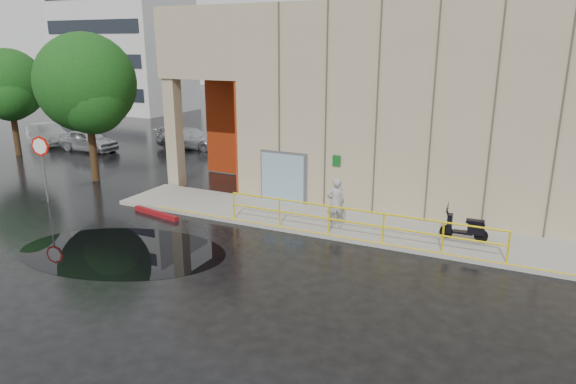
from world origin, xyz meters
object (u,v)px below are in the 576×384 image
(car_b, at_px, (48,134))
(car_c, at_px, (190,138))
(person, at_px, (336,203))
(tree_far, at_px, (9,87))
(stop_sign, at_px, (41,155))
(car_a, at_px, (89,140))
(scooter, at_px, (465,221))
(tree_near, at_px, (87,87))
(red_curb, at_px, (156,213))

(car_b, distance_m, car_c, 9.81)
(person, xyz_separation_m, car_b, (-23.10, 7.37, -0.37))
(car_b, xyz_separation_m, tree_far, (1.28, -3.29, 3.35))
(stop_sign, bearing_deg, car_a, 138.60)
(person, distance_m, car_b, 24.25)
(person, relative_size, car_a, 0.46)
(person, bearing_deg, car_a, -57.53)
(scooter, relative_size, car_b, 0.37)
(tree_near, relative_size, tree_far, 1.12)
(stop_sign, height_order, car_b, stop_sign)
(person, bearing_deg, tree_far, -48.14)
(person, xyz_separation_m, tree_far, (-21.82, 4.08, 2.98))
(car_b, distance_m, tree_far, 4.87)
(car_b, height_order, tree_near, tree_near)
(stop_sign, relative_size, car_b, 0.67)
(tree_far, bearing_deg, car_b, 111.28)
(stop_sign, height_order, red_curb, stop_sign)
(scooter, bearing_deg, car_a, 162.61)
(car_b, height_order, tree_far, tree_far)
(car_b, relative_size, tree_far, 0.67)
(tree_far, bearing_deg, red_curb, -20.08)
(car_c, bearing_deg, stop_sign, -178.43)
(tree_far, bearing_deg, scooter, -7.39)
(car_b, xyz_separation_m, car_c, (9.33, 3.03, -0.04))
(car_c, relative_size, tree_far, 0.72)
(stop_sign, distance_m, red_curb, 5.70)
(person, distance_m, red_curb, 7.14)
(car_c, bearing_deg, scooter, -123.62)
(scooter, bearing_deg, red_curb, -172.16)
(car_b, bearing_deg, scooter, -83.24)
(tree_far, bearing_deg, person, -10.59)
(tree_near, height_order, tree_far, tree_near)
(car_c, xyz_separation_m, tree_near, (0.77, -8.79, 3.87))
(red_curb, xyz_separation_m, car_b, (-16.16, 8.73, 0.60))
(tree_far, bearing_deg, car_c, 38.15)
(person, xyz_separation_m, car_c, (-13.77, 10.40, -0.41))
(person, bearing_deg, car_b, -55.25)
(scooter, bearing_deg, tree_near, 174.49)
(person, xyz_separation_m, scooter, (4.32, 0.69, -0.23))
(scooter, bearing_deg, stop_sign, -173.53)
(tree_near, bearing_deg, person, -7.04)
(stop_sign, distance_m, tree_far, 11.46)
(car_b, height_order, car_c, car_b)
(stop_sign, relative_size, tree_near, 0.40)
(scooter, height_order, tree_far, tree_far)
(tree_near, bearing_deg, red_curb, -26.09)
(car_a, height_order, car_c, car_a)
(car_a, relative_size, car_c, 0.89)
(car_a, bearing_deg, person, -107.11)
(tree_near, bearing_deg, tree_far, 164.33)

